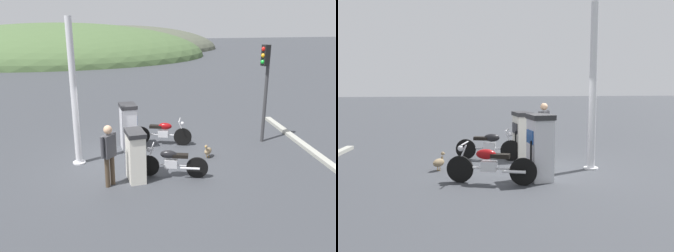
{
  "view_description": "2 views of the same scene",
  "coord_description": "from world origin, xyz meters",
  "views": [
    {
      "loc": [
        -0.61,
        -10.54,
        4.51
      ],
      "look_at": [
        1.44,
        0.51,
        0.99
      ],
      "focal_mm": 38.14,
      "sensor_mm": 36.0,
      "label": 1
    },
    {
      "loc": [
        2.11,
        9.81,
        2.32
      ],
      "look_at": [
        0.89,
        0.24,
        1.22
      ],
      "focal_mm": 39.18,
      "sensor_mm": 36.0,
      "label": 2
    }
  ],
  "objects": [
    {
      "name": "ground_plane",
      "position": [
        0.0,
        0.0,
        0.0
      ],
      "size": [
        120.0,
        120.0,
        0.0
      ],
      "primitive_type": "plane",
      "color": "#383A3F"
    },
    {
      "name": "fuel_pump_near",
      "position": [
        0.2,
        -1.27,
        0.75
      ],
      "size": [
        0.57,
        0.86,
        1.47
      ],
      "color": "silver",
      "rests_on": "ground"
    },
    {
      "name": "fuel_pump_far",
      "position": [
        0.2,
        1.27,
        0.82
      ],
      "size": [
        0.62,
        0.8,
        1.61
      ],
      "color": "silver",
      "rests_on": "ground"
    },
    {
      "name": "motorcycle_near_pump",
      "position": [
        1.22,
        -1.25,
        0.47
      ],
      "size": [
        1.97,
        0.81,
        0.95
      ],
      "color": "black",
      "rests_on": "ground"
    },
    {
      "name": "motorcycle_far_pump",
      "position": [
        1.43,
        1.46,
        0.46
      ],
      "size": [
        2.07,
        0.85,
        0.96
      ],
      "color": "black",
      "rests_on": "ground"
    },
    {
      "name": "attendant_person",
      "position": [
        -0.54,
        -1.48,
        1.0
      ],
      "size": [
        0.46,
        0.47,
        1.73
      ],
      "color": "#473828",
      "rests_on": "ground"
    },
    {
      "name": "wandering_duck",
      "position": [
        2.68,
        -0.02,
        0.24
      ],
      "size": [
        0.41,
        0.44,
        0.49
      ],
      "color": "#847051",
      "rests_on": "ground"
    },
    {
      "name": "roadside_traffic_light",
      "position": [
        5.04,
        1.11,
        2.42
      ],
      "size": [
        0.4,
        0.28,
        3.53
      ],
      "color": "#38383A",
      "rests_on": "ground"
    },
    {
      "name": "canopy_support_pole",
      "position": [
        -1.47,
        0.28,
        2.17
      ],
      "size": [
        0.4,
        0.4,
        4.49
      ],
      "color": "silver",
      "rests_on": "ground"
    },
    {
      "name": "road_edge_kerb",
      "position": [
        6.32,
        0.0,
        0.06
      ],
      "size": [
        0.82,
        7.6,
        0.12
      ],
      "color": "#9E9E93",
      "rests_on": "ground"
    },
    {
      "name": "distant_hill_main",
      "position": [
        1.81,
        40.06,
        0.0
      ],
      "size": [
        27.28,
        19.63,
        6.29
      ],
      "color": "#4C5142",
      "rests_on": "ground"
    },
    {
      "name": "distant_hill_secondary",
      "position": [
        -5.51,
        31.61,
        0.0
      ],
      "size": [
        33.49,
        22.95,
        7.38
      ],
      "color": "#476038",
      "rests_on": "ground"
    }
  ]
}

